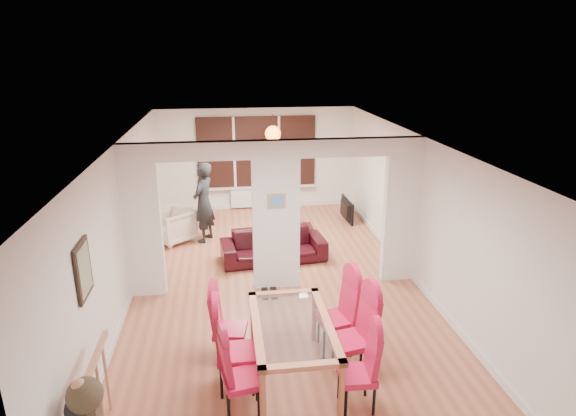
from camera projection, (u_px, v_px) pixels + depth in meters
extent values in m
cube|color=#AE6446|center=(277.00, 285.00, 8.54)|extent=(5.00, 9.00, 0.01)
cube|color=white|center=(276.00, 216.00, 8.13)|extent=(5.00, 0.18, 2.60)
cube|color=black|center=(257.00, 152.00, 12.24)|extent=(3.00, 0.08, 1.80)
cube|color=white|center=(258.00, 197.00, 12.58)|extent=(1.40, 0.08, 0.50)
sphere|color=orange|center=(273.00, 134.00, 11.01)|extent=(0.36, 0.36, 0.36)
cube|color=gray|center=(83.00, 270.00, 5.46)|extent=(0.04, 0.52, 0.67)
cube|color=#4C8CD8|center=(277.00, 201.00, 7.94)|extent=(0.30, 0.03, 0.25)
imported|color=black|center=(273.00, 246.00, 9.49)|extent=(2.11, 1.00, 0.60)
imported|color=beige|center=(172.00, 226.00, 10.39)|extent=(1.10, 1.10, 0.72)
imported|color=black|center=(204.00, 202.00, 10.28)|extent=(0.75, 0.64, 1.74)
imported|color=black|center=(343.00, 210.00, 11.71)|extent=(0.93, 0.16, 0.54)
cylinder|color=#143F19|center=(283.00, 222.00, 10.61)|extent=(0.07, 0.07, 0.30)
imported|color=black|center=(300.00, 224.00, 10.83)|extent=(0.23, 0.23, 0.06)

